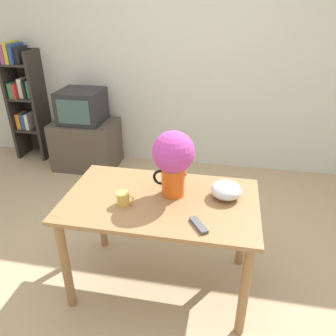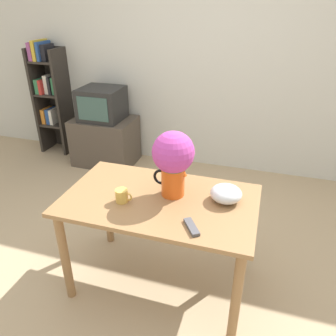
# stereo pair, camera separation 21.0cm
# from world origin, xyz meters

# --- Properties ---
(ground_plane) EXTENTS (12.00, 12.00, 0.00)m
(ground_plane) POSITION_xyz_m (0.00, 0.00, 0.00)
(ground_plane) COLOR tan
(wall_back) EXTENTS (8.00, 0.05, 2.60)m
(wall_back) POSITION_xyz_m (0.00, 1.99, 1.30)
(wall_back) COLOR silver
(wall_back) RESTS_ON ground_plane
(table) EXTENTS (1.26, 0.75, 0.74)m
(table) POSITION_xyz_m (0.12, -0.08, 0.63)
(table) COLOR olive
(table) RESTS_ON ground_plane
(flower_vase) EXTENTS (0.27, 0.27, 0.44)m
(flower_vase) POSITION_xyz_m (0.18, -0.01, 1.00)
(flower_vase) COLOR #E05619
(flower_vase) RESTS_ON table
(coffee_mug) EXTENTS (0.11, 0.08, 0.09)m
(coffee_mug) POSITION_xyz_m (-0.10, -0.19, 0.78)
(coffee_mug) COLOR gold
(coffee_mug) RESTS_ON table
(white_bowl) EXTENTS (0.20, 0.20, 0.11)m
(white_bowl) POSITION_xyz_m (0.53, 0.02, 0.79)
(white_bowl) COLOR silver
(white_bowl) RESTS_ON table
(remote_control) EXTENTS (0.12, 0.16, 0.02)m
(remote_control) POSITION_xyz_m (0.39, -0.33, 0.75)
(remote_control) COLOR #4C4C51
(remote_control) RESTS_ON table
(tv_stand) EXTENTS (0.75, 0.54, 0.58)m
(tv_stand) POSITION_xyz_m (-1.19, 1.64, 0.29)
(tv_stand) COLOR #4C4238
(tv_stand) RESTS_ON ground_plane
(tv_set) EXTENTS (0.49, 0.46, 0.38)m
(tv_set) POSITION_xyz_m (-1.19, 1.64, 0.77)
(tv_set) COLOR black
(tv_set) RESTS_ON tv_stand
(bookshelf) EXTENTS (0.40, 0.33, 1.45)m
(bookshelf) POSITION_xyz_m (-2.02, 1.82, 0.80)
(bookshelf) COLOR #2D2823
(bookshelf) RESTS_ON ground_plane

